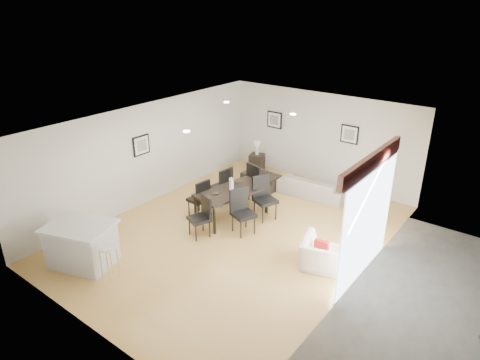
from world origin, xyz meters
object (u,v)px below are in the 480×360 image
Objects in this scene: dining_table at (231,193)px; dining_chair_foot at (257,181)px; dining_chair_wfar at (223,184)px; sofa at (313,187)px; dining_chair_wnear at (200,197)px; armchair at (327,255)px; dining_chair_efar at (263,195)px; kitchen_island at (82,244)px; dining_chair_enear at (241,208)px; dining_chair_head at (202,214)px; bar_stool at (108,251)px; coffee_table at (261,181)px; side_table at (257,163)px.

dining_table is 1.11m from dining_chair_foot.
sofa is at bearing 146.32° from dining_chair_wfar.
dining_chair_wfar reaches higher than dining_chair_wnear.
dining_chair_efar is at bearing -40.24° from armchair.
kitchen_island reaches higher than armchair.
dining_chair_wnear is at bearing -17.55° from armchair.
dining_chair_wfar is 0.96× the size of dining_chair_enear.
dining_chair_head reaches higher than bar_stool.
dining_chair_wfar is at bearing -31.48° from armchair.
dining_table is 0.79m from dining_chair_wnear.
coffee_table is at bearing -178.89° from dining_chair_wnear.
coffee_table is (-1.10, 1.47, -0.41)m from dining_chair_efar.
dining_table is at bearing 130.99° from dining_chair_wnear.
dining_chair_foot reaches higher than dining_chair_enear.
armchair is 0.93× the size of dining_chair_enear.
dining_table is at bearing 149.92° from dining_chair_efar.
dining_chair_foot is 1.93× the size of side_table.
dining_chair_efar is 1.00× the size of dining_chair_foot.
dining_chair_wfar reaches higher than bar_stool.
dining_table is 1.80× the size of dining_chair_enear.
dining_chair_wnear is at bearing 80.14° from dining_chair_foot.
dining_chair_wfar is 1.27m from dining_chair_efar.
dining_chair_head is at bearing 160.31° from dining_chair_enear.
dining_chair_efar is (1.26, 0.05, 0.04)m from dining_chair_wfar.
dining_chair_wnear is 1.74× the size of side_table.
kitchen_island reaches higher than coffee_table.
dining_chair_enear is at bearing 124.78° from dining_chair_foot.
coffee_table is 1.26m from side_table.
dining_chair_efar reaches higher than dining_chair_wnear.
dining_table is at bearing 52.22° from kitchen_island.
dining_chair_enear reaches higher than dining_chair_wnear.
coffee_table is (-1.49, -0.41, -0.07)m from sofa.
dining_chair_wfar reaches higher than coffee_table.
armchair is at bearing -33.56° from coffee_table.
dining_chair_efar is at bearing 20.95° from dining_chair_enear.
dining_table is at bearing 62.19° from dining_chair_wfar.
armchair is 1.34× the size of bar_stool.
dining_table is at bearing 77.49° from dining_chair_enear.
dining_chair_efar is at bearing 77.20° from bar_stool.
kitchen_island is (-0.54, -3.05, -0.10)m from dining_chair_wnear.
dining_chair_foot is at bearing -59.42° from coffee_table.
dining_table is 0.80m from dining_chair_efar.
dining_chair_wfar is (-1.66, -1.92, 0.30)m from sofa.
coffee_table is at bearing 120.59° from dining_chair_head.
side_table is (-1.32, 4.03, -0.27)m from dining_chair_head.
dining_chair_enear is 0.69× the size of kitchen_island.
dining_chair_enear is 0.90m from dining_chair_efar.
dining_chair_foot is (-0.02, 1.11, -0.05)m from dining_table.
dining_chair_foot reaches higher than dining_table.
coffee_table is at bearing 115.08° from dining_table.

